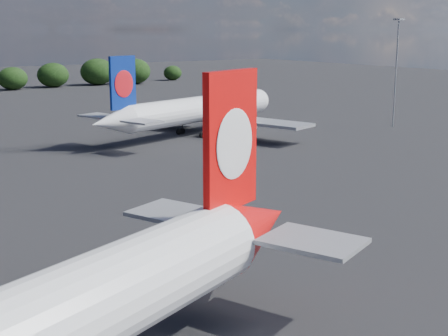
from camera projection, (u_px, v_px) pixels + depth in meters
china_southern_airliner at (195, 111)px, 114.83m from camera, size 45.43×43.57×15.10m
floodlight_mast_near at (397, 57)px, 123.00m from camera, size 1.60×1.60×21.33m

